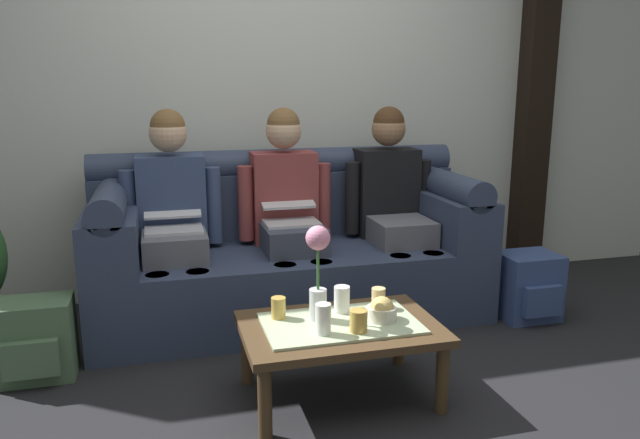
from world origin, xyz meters
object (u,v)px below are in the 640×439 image
(coffee_table, at_px, (340,333))
(cup_far_center, at_px, (358,321))
(person_middle, at_px, (288,206))
(cup_far_right, at_px, (323,319))
(cup_far_left, at_px, (278,308))
(person_right, at_px, (392,200))
(backpack_left, at_px, (35,340))
(snack_bowl, at_px, (382,311))
(person_left, at_px, (173,212))
(cup_near_left, at_px, (378,298))
(couch, at_px, (288,253))
(backpack_right, at_px, (528,287))
(flower_vase, at_px, (318,265))
(cup_near_right, at_px, (342,299))

(coffee_table, height_order, cup_far_center, cup_far_center)
(person_middle, relative_size, cup_far_right, 9.48)
(cup_far_left, bearing_deg, person_right, 46.36)
(coffee_table, height_order, cup_far_left, cup_far_left)
(cup_far_left, height_order, backpack_left, cup_far_left)
(snack_bowl, xyz_separation_m, cup_far_left, (-0.43, 0.14, 0.01))
(person_left, height_order, cup_near_left, person_left)
(couch, relative_size, backpack_right, 5.76)
(cup_near_left, bearing_deg, snack_bowl, -104.65)
(coffee_table, xyz_separation_m, flower_vase, (-0.09, 0.05, 0.30))
(snack_bowl, distance_m, backpack_left, 1.62)
(person_right, height_order, cup_near_left, person_right)
(person_right, distance_m, flower_vase, 1.26)
(cup_near_left, bearing_deg, backpack_right, 23.46)
(flower_vase, bearing_deg, person_middle, 85.15)
(cup_near_right, height_order, backpack_left, cup_near_right)
(cup_far_right, bearing_deg, person_middle, 84.88)
(snack_bowl, distance_m, cup_far_left, 0.45)
(person_middle, distance_m, coffee_table, 1.12)
(person_right, distance_m, cup_near_right, 1.16)
(couch, xyz_separation_m, person_right, (0.66, -0.00, 0.29))
(person_left, xyz_separation_m, cup_near_right, (0.70, -0.95, -0.25))
(couch, bearing_deg, coffee_table, -90.00)
(cup_far_left, bearing_deg, person_left, 113.30)
(person_right, height_order, backpack_right, person_right)
(couch, height_order, person_left, person_left)
(cup_near_right, xyz_separation_m, cup_far_right, (-0.15, -0.22, 0.00))
(cup_near_right, distance_m, cup_far_left, 0.29)
(person_right, height_order, backpack_left, person_right)
(person_left, bearing_deg, cup_near_right, -53.80)
(cup_near_right, bearing_deg, cup_near_left, 2.11)
(couch, distance_m, person_left, 0.72)
(cup_far_left, bearing_deg, person_middle, 75.33)
(cup_near_right, distance_m, backpack_left, 1.45)
(person_middle, distance_m, person_right, 0.66)
(backpack_left, bearing_deg, person_right, 14.74)
(cup_far_center, xyz_separation_m, cup_far_left, (-0.29, 0.23, 0.00))
(snack_bowl, height_order, cup_near_left, snack_bowl)
(couch, height_order, cup_far_right, couch)
(coffee_table, bearing_deg, person_right, 58.31)
(cup_far_left, bearing_deg, backpack_right, 17.12)
(person_middle, relative_size, cup_far_left, 12.99)
(coffee_table, bearing_deg, cup_far_left, 155.19)
(coffee_table, bearing_deg, cup_far_right, -134.78)
(cup_far_center, bearing_deg, coffee_table, 109.65)
(person_middle, relative_size, person_right, 1.00)
(coffee_table, xyz_separation_m, snack_bowl, (0.18, -0.02, 0.09))
(person_left, bearing_deg, backpack_right, -13.00)
(couch, height_order, backpack_left, couch)
(flower_vase, distance_m, backpack_left, 1.39)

